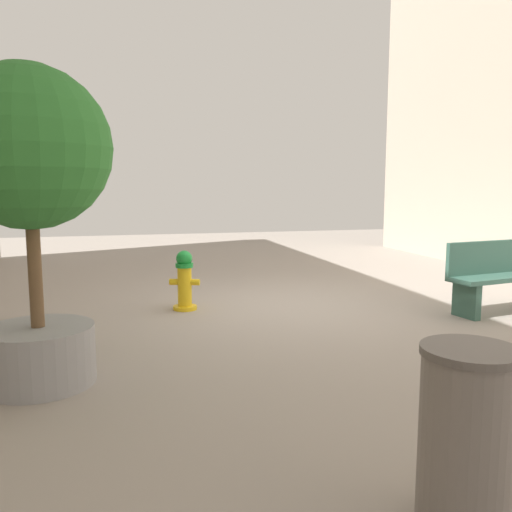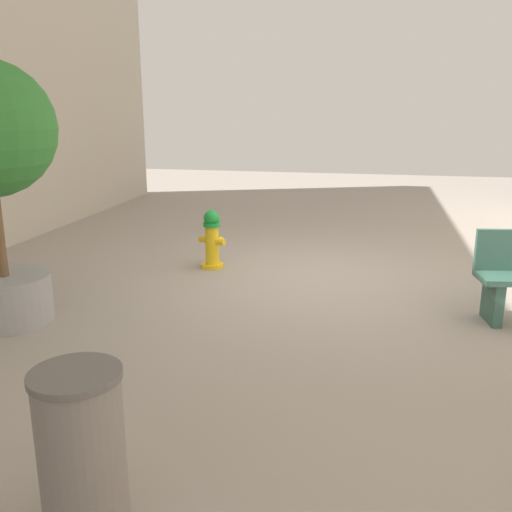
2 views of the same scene
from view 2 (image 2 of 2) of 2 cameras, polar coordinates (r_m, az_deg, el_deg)
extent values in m
plane|color=gray|center=(7.48, 5.68, -2.07)|extent=(23.40, 23.40, 0.00)
cylinder|color=gold|center=(7.88, -4.44, -0.95)|extent=(0.32, 0.32, 0.05)
cylinder|color=gold|center=(7.81, -4.48, 1.10)|extent=(0.19, 0.19, 0.53)
cylinder|color=#198C33|center=(7.74, -4.52, 3.22)|extent=(0.24, 0.24, 0.06)
sphere|color=#198C33|center=(7.72, -4.54, 3.88)|extent=(0.22, 0.22, 0.22)
cylinder|color=gold|center=(7.87, -5.32, 1.68)|extent=(0.15, 0.12, 0.09)
cylinder|color=gold|center=(7.71, -3.64, 1.43)|extent=(0.15, 0.12, 0.09)
cylinder|color=gold|center=(7.92, -3.82, 1.50)|extent=(0.15, 0.17, 0.11)
cube|color=#33594C|center=(6.35, 22.87, -4.25)|extent=(0.16, 0.41, 0.45)
cylinder|color=gray|center=(6.40, -23.99, -3.99)|extent=(0.91, 0.91, 0.50)
cylinder|color=slate|center=(3.23, -17.20, -18.77)|extent=(0.45, 0.45, 0.88)
cylinder|color=#5B5551|center=(3.00, -17.89, -11.46)|extent=(0.47, 0.47, 0.04)
camera|label=1|loc=(3.05, -71.05, -5.38)|focal=36.67mm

